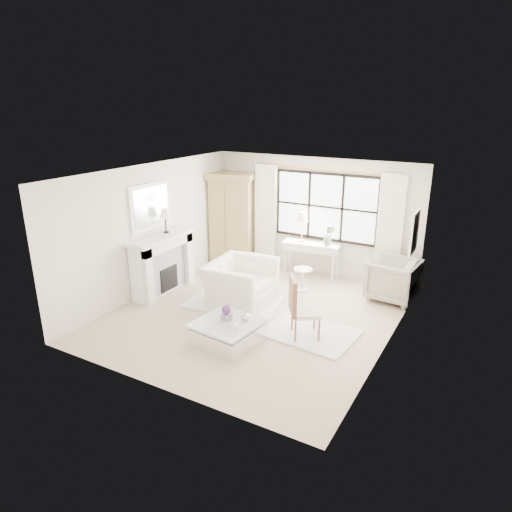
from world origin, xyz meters
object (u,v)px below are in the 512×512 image
(armoire, at_px, (232,217))
(console_table, at_px, (311,259))
(coffee_table, at_px, (228,333))
(club_armchair, at_px, (240,283))

(armoire, relative_size, console_table, 1.67)
(console_table, relative_size, coffee_table, 1.22)
(club_armchair, bearing_deg, console_table, -20.23)
(club_armchair, relative_size, coffee_table, 1.21)
(club_armchair, distance_m, coffee_table, 1.64)
(console_table, bearing_deg, armoire, 173.98)
(armoire, bearing_deg, console_table, -14.87)
(console_table, bearing_deg, coffee_table, -96.59)
(armoire, xyz_separation_m, console_table, (2.14, 0.03, -0.74))
(console_table, xyz_separation_m, coffee_table, (0.01, -3.60, -0.22))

